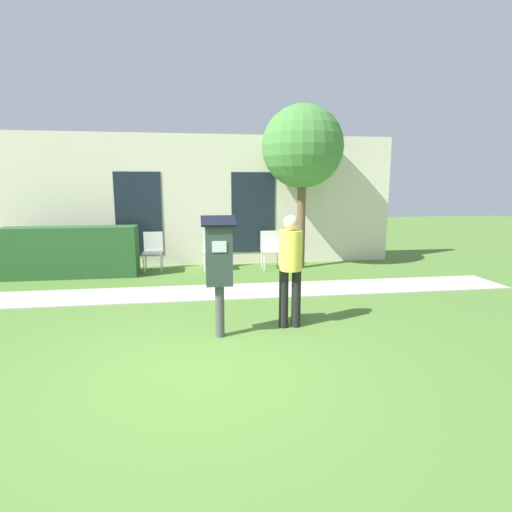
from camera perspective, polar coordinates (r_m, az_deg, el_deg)
ground_plane at (r=4.50m, az=-7.88°, el=-16.02°), size 40.00×40.00×0.00m
sidewalk at (r=7.51m, az=-8.13°, el=-5.21°), size 12.00×1.10×0.02m
building_facade at (r=10.11m, az=-8.45°, el=7.79°), size 10.00×0.26×3.20m
parking_meter at (r=5.14m, az=-5.31°, el=-0.71°), size 0.44×0.31×1.59m
person_standing at (r=5.51m, az=4.95°, el=-0.91°), size 0.32×0.32×1.58m
outdoor_chair_left at (r=9.66m, az=-14.50°, el=1.11°), size 0.44×0.44×0.90m
outdoor_chair_middle at (r=9.51m, az=-6.25°, el=1.24°), size 0.44×0.44×0.90m
outdoor_chair_right at (r=9.58m, az=2.06°, el=1.36°), size 0.44×0.44×0.90m
hedge_row at (r=9.53m, az=-24.87°, el=0.52°), size 2.78×0.60×1.10m
tree at (r=9.64m, az=6.66°, el=15.15°), size 1.90×1.90×3.82m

